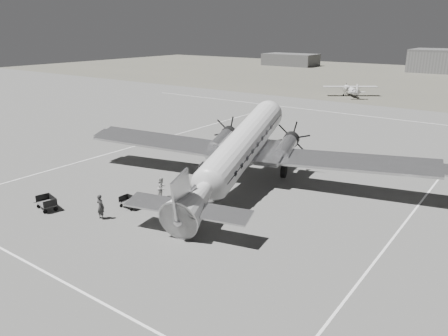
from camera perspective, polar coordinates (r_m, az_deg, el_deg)
ground at (r=33.45m, az=0.43°, el=-4.48°), size 260.00×260.00×0.00m
taxi_line_near at (r=24.68m, az=-19.46°, el=-14.28°), size 60.00×0.15×0.01m
taxi_line_right at (r=28.84m, az=20.51°, el=-9.52°), size 0.15×80.00×0.01m
taxi_line_left at (r=51.89m, az=-9.40°, el=3.45°), size 0.15×60.00×0.01m
taxi_line_horizon at (r=68.80m, az=20.29°, el=6.13°), size 90.00×0.15×0.01m
shed_secondary at (r=158.40m, az=8.67°, el=13.81°), size 18.00×10.00×4.00m
dc3_airliner at (r=35.62m, az=1.89°, el=1.99°), size 35.45×28.37×5.95m
light_plane_left at (r=89.03m, az=16.23°, el=9.68°), size 13.45×13.01×2.17m
baggage_cart_near at (r=33.07m, az=-12.26°, el=-4.40°), size 1.50×1.08×0.83m
baggage_cart_far at (r=34.51m, az=-22.15°, el=-4.29°), size 1.94×1.57×0.97m
ground_crew at (r=31.50m, az=-15.81°, el=-4.90°), size 0.66×0.44×1.79m
ramp_agent at (r=34.37m, az=-8.12°, el=-2.55°), size 0.72×0.88×1.66m
passenger at (r=33.65m, az=-6.18°, el=-3.01°), size 0.65×0.85×1.57m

